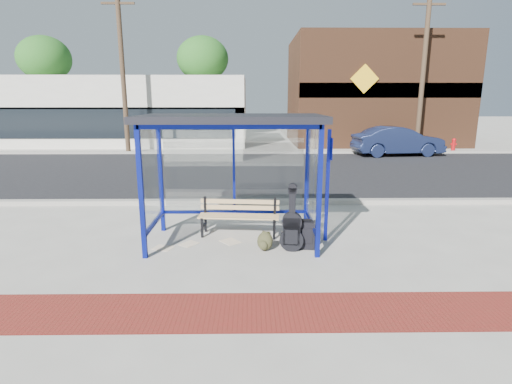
{
  "coord_description": "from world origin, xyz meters",
  "views": [
    {
      "loc": [
        0.34,
        -7.29,
        2.68
      ],
      "look_at": [
        0.44,
        0.2,
        0.95
      ],
      "focal_mm": 28.0,
      "sensor_mm": 36.0,
      "label": 1
    }
  ],
  "objects_px": {
    "bench": "(239,214)",
    "backpack": "(265,242)",
    "suitcase": "(306,235)",
    "fire_hydrant": "(454,144)",
    "parked_car": "(398,141)",
    "guitar_bag": "(292,228)"
  },
  "relations": [
    {
      "from": "backpack",
      "to": "fire_hydrant",
      "type": "height_order",
      "value": "fire_hydrant"
    },
    {
      "from": "suitcase",
      "to": "parked_car",
      "type": "height_order",
      "value": "parked_car"
    },
    {
      "from": "backpack",
      "to": "fire_hydrant",
      "type": "relative_size",
      "value": 0.5
    },
    {
      "from": "backpack",
      "to": "fire_hydrant",
      "type": "distance_m",
      "value": 17.81
    },
    {
      "from": "bench",
      "to": "parked_car",
      "type": "xyz_separation_m",
      "value": [
        7.47,
        11.83,
        0.28
      ]
    },
    {
      "from": "backpack",
      "to": "bench",
      "type": "bearing_deg",
      "value": 138.56
    },
    {
      "from": "suitcase",
      "to": "backpack",
      "type": "xyz_separation_m",
      "value": [
        -0.76,
        -0.08,
        -0.1
      ]
    },
    {
      "from": "fire_hydrant",
      "to": "bench",
      "type": "bearing_deg",
      "value": -129.53
    },
    {
      "from": "suitcase",
      "to": "fire_hydrant",
      "type": "xyz_separation_m",
      "value": [
        9.84,
        14.23,
        0.12
      ]
    },
    {
      "from": "bench",
      "to": "suitcase",
      "type": "relative_size",
      "value": 2.89
    },
    {
      "from": "suitcase",
      "to": "parked_car",
      "type": "distance_m",
      "value": 14.08
    },
    {
      "from": "parked_car",
      "to": "guitar_bag",
      "type": "bearing_deg",
      "value": 146.92
    },
    {
      "from": "guitar_bag",
      "to": "parked_car",
      "type": "height_order",
      "value": "parked_car"
    },
    {
      "from": "bench",
      "to": "fire_hydrant",
      "type": "relative_size",
      "value": 2.35
    },
    {
      "from": "bench",
      "to": "parked_car",
      "type": "distance_m",
      "value": 14.0
    },
    {
      "from": "bench",
      "to": "backpack",
      "type": "height_order",
      "value": "bench"
    },
    {
      "from": "suitcase",
      "to": "bench",
      "type": "bearing_deg",
      "value": 155.11
    },
    {
      "from": "bench",
      "to": "fire_hydrant",
      "type": "xyz_separation_m",
      "value": [
        11.09,
        13.44,
        -0.05
      ]
    },
    {
      "from": "parked_car",
      "to": "fire_hydrant",
      "type": "bearing_deg",
      "value": -72.08
    },
    {
      "from": "bench",
      "to": "fire_hydrant",
      "type": "bearing_deg",
      "value": 55.69
    },
    {
      "from": "guitar_bag",
      "to": "parked_car",
      "type": "distance_m",
      "value": 14.3
    },
    {
      "from": "suitcase",
      "to": "fire_hydrant",
      "type": "relative_size",
      "value": 0.81
    }
  ]
}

